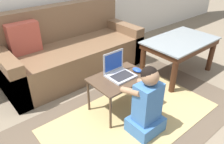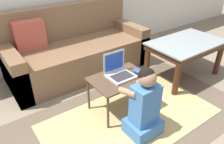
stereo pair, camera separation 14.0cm
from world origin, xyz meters
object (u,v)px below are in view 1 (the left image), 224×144
at_px(couch, 71,52).
at_px(person_seated, 147,105).
at_px(coffee_table, 180,45).
at_px(laptop_desk, 120,81).
at_px(laptop, 119,72).
at_px(computer_mouse, 137,70).

relative_size(couch, person_seated, 2.71).
distance_m(couch, coffee_table, 1.44).
bearing_deg(couch, laptop_desk, -92.29).
height_order(couch, laptop, couch).
distance_m(laptop, computer_mouse, 0.21).
height_order(couch, laptop_desk, couch).
height_order(couch, coffee_table, couch).
relative_size(coffee_table, laptop_desk, 1.64).
bearing_deg(person_seated, coffee_table, 22.24).
bearing_deg(computer_mouse, coffee_table, 6.08).
height_order(laptop, person_seated, person_seated).
xyz_separation_m(couch, coffee_table, (1.07, -0.97, 0.12)).
bearing_deg(couch, laptop, -91.57).
relative_size(laptop_desk, person_seated, 0.85).
xyz_separation_m(coffee_table, laptop, (-1.09, -0.04, 0.02)).
bearing_deg(computer_mouse, person_seated, -123.72).
relative_size(laptop_desk, computer_mouse, 5.25).
bearing_deg(laptop_desk, computer_mouse, -7.75).
xyz_separation_m(couch, computer_mouse, (0.17, -1.06, 0.12)).
xyz_separation_m(laptop_desk, laptop, (0.01, 0.03, 0.08)).
bearing_deg(laptop, laptop_desk, -116.69).
bearing_deg(computer_mouse, laptop_desk, 172.25).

